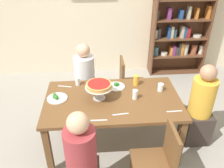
{
  "coord_description": "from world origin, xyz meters",
  "views": [
    {
      "loc": [
        -0.19,
        -2.33,
        2.38
      ],
      "look_at": [
        0.0,
        0.1,
        0.89
      ],
      "focal_mm": 37.7,
      "sensor_mm": 36.0,
      "label": 1
    }
  ],
  "objects_px": {
    "bookshelf": "(181,20)",
    "deep_dish_pizza_stand": "(99,86)",
    "diner_far_left": "(85,84)",
    "cutlery_knife_near": "(96,85)",
    "diner_near_left": "(82,167)",
    "beer_glass_amber_tall": "(136,80)",
    "dining_table": "(113,105)",
    "chair_far_right": "(129,82)",
    "cutlery_knife_far": "(121,114)",
    "chair_near_right": "(159,160)",
    "salad_plate_near_diner": "(116,86)",
    "salad_plate_far_diner": "(57,98)",
    "water_glass_clear_near": "(161,87)",
    "water_glass_clear_spare": "(135,94)",
    "water_glass_clear_far": "(78,81)",
    "diner_head_east": "(199,110)",
    "cutlery_fork_near": "(99,120)",
    "cutlery_spare_fork": "(174,111)",
    "cutlery_fork_far": "(65,86)"
  },
  "relations": [
    {
      "from": "diner_far_left",
      "to": "salad_plate_far_diner",
      "type": "distance_m",
      "value": 0.84
    },
    {
      "from": "beer_glass_amber_tall",
      "to": "water_glass_clear_spare",
      "type": "bearing_deg",
      "value": -101.59
    },
    {
      "from": "chair_near_right",
      "to": "cutlery_knife_far",
      "type": "distance_m",
      "value": 0.62
    },
    {
      "from": "chair_near_right",
      "to": "salad_plate_near_diner",
      "type": "relative_size",
      "value": 3.79
    },
    {
      "from": "cutlery_fork_near",
      "to": "cutlery_spare_fork",
      "type": "height_order",
      "value": "same"
    },
    {
      "from": "water_glass_clear_spare",
      "to": "diner_far_left",
      "type": "bearing_deg",
      "value": 128.25
    },
    {
      "from": "dining_table",
      "to": "chair_far_right",
      "type": "height_order",
      "value": "chair_far_right"
    },
    {
      "from": "chair_near_right",
      "to": "salad_plate_near_diner",
      "type": "distance_m",
      "value": 1.1
    },
    {
      "from": "water_glass_clear_spare",
      "to": "cutlery_spare_fork",
      "type": "relative_size",
      "value": 0.65
    },
    {
      "from": "water_glass_clear_near",
      "to": "cutlery_fork_far",
      "type": "relative_size",
      "value": 0.54
    },
    {
      "from": "diner_near_left",
      "to": "beer_glass_amber_tall",
      "type": "distance_m",
      "value": 1.32
    },
    {
      "from": "salad_plate_far_diner",
      "to": "beer_glass_amber_tall",
      "type": "xyz_separation_m",
      "value": [
        1.01,
        0.26,
        0.05
      ]
    },
    {
      "from": "water_glass_clear_far",
      "to": "bookshelf",
      "type": "bearing_deg",
      "value": 40.92
    },
    {
      "from": "cutlery_knife_near",
      "to": "cutlery_knife_far",
      "type": "relative_size",
      "value": 1.0
    },
    {
      "from": "cutlery_fork_far",
      "to": "dining_table",
      "type": "bearing_deg",
      "value": 164.03
    },
    {
      "from": "dining_table",
      "to": "water_glass_clear_near",
      "type": "xyz_separation_m",
      "value": [
        0.62,
        0.14,
        0.14
      ]
    },
    {
      "from": "salad_plate_near_diner",
      "to": "beer_glass_amber_tall",
      "type": "height_order",
      "value": "beer_glass_amber_tall"
    },
    {
      "from": "salad_plate_near_diner",
      "to": "beer_glass_amber_tall",
      "type": "bearing_deg",
      "value": 8.13
    },
    {
      "from": "beer_glass_amber_tall",
      "to": "cutlery_fork_near",
      "type": "height_order",
      "value": "beer_glass_amber_tall"
    },
    {
      "from": "bookshelf",
      "to": "deep_dish_pizza_stand",
      "type": "height_order",
      "value": "bookshelf"
    },
    {
      "from": "cutlery_fork_far",
      "to": "salad_plate_far_diner",
      "type": "bearing_deg",
      "value": 88.49
    },
    {
      "from": "diner_far_left",
      "to": "beer_glass_amber_tall",
      "type": "height_order",
      "value": "diner_far_left"
    },
    {
      "from": "water_glass_clear_far",
      "to": "cutlery_fork_far",
      "type": "height_order",
      "value": "water_glass_clear_far"
    },
    {
      "from": "diner_near_left",
      "to": "beer_glass_amber_tall",
      "type": "bearing_deg",
      "value": -32.71
    },
    {
      "from": "salad_plate_far_diner",
      "to": "cutlery_spare_fork",
      "type": "relative_size",
      "value": 1.35
    },
    {
      "from": "chair_near_right",
      "to": "water_glass_clear_far",
      "type": "bearing_deg",
      "value": 37.51
    },
    {
      "from": "diner_head_east",
      "to": "water_glass_clear_spare",
      "type": "distance_m",
      "value": 0.92
    },
    {
      "from": "cutlery_spare_fork",
      "to": "diner_head_east",
      "type": "bearing_deg",
      "value": 31.96
    },
    {
      "from": "water_glass_clear_far",
      "to": "cutlery_fork_far",
      "type": "distance_m",
      "value": 0.18
    },
    {
      "from": "diner_far_left",
      "to": "water_glass_clear_near",
      "type": "height_order",
      "value": "diner_far_left"
    },
    {
      "from": "diner_near_left",
      "to": "water_glass_clear_spare",
      "type": "height_order",
      "value": "diner_near_left"
    },
    {
      "from": "diner_head_east",
      "to": "cutlery_fork_far",
      "type": "xyz_separation_m",
      "value": [
        -1.74,
        0.32,
        0.25
      ]
    },
    {
      "from": "bookshelf",
      "to": "cutlery_spare_fork",
      "type": "distance_m",
      "value": 2.47
    },
    {
      "from": "water_glass_clear_spare",
      "to": "cutlery_fork_far",
      "type": "xyz_separation_m",
      "value": [
        -0.87,
        0.34,
        -0.06
      ]
    },
    {
      "from": "water_glass_clear_far",
      "to": "diner_near_left",
      "type": "bearing_deg",
      "value": -86.22
    },
    {
      "from": "salad_plate_far_diner",
      "to": "water_glass_clear_near",
      "type": "bearing_deg",
      "value": 3.93
    },
    {
      "from": "diner_near_left",
      "to": "cutlery_spare_fork",
      "type": "relative_size",
      "value": 6.39
    },
    {
      "from": "diner_head_east",
      "to": "water_glass_clear_far",
      "type": "xyz_separation_m",
      "value": [
        -1.57,
        0.35,
        0.3
      ]
    },
    {
      "from": "chair_far_right",
      "to": "cutlery_fork_near",
      "type": "relative_size",
      "value": 4.83
    },
    {
      "from": "salad_plate_near_diner",
      "to": "water_glass_clear_near",
      "type": "xyz_separation_m",
      "value": [
        0.56,
        -0.13,
        0.03
      ]
    },
    {
      "from": "salad_plate_far_diner",
      "to": "water_glass_clear_spare",
      "type": "relative_size",
      "value": 2.08
    },
    {
      "from": "diner_near_left",
      "to": "cutlery_knife_far",
      "type": "xyz_separation_m",
      "value": [
        0.42,
        0.47,
        0.25
      ]
    },
    {
      "from": "bookshelf",
      "to": "water_glass_clear_near",
      "type": "relative_size",
      "value": 22.58
    },
    {
      "from": "bookshelf",
      "to": "cutlery_knife_far",
      "type": "distance_m",
      "value": 2.73
    },
    {
      "from": "diner_far_left",
      "to": "chair_near_right",
      "type": "height_order",
      "value": "diner_far_left"
    },
    {
      "from": "chair_near_right",
      "to": "water_glass_clear_far",
      "type": "xyz_separation_m",
      "value": [
        -0.85,
        1.1,
        0.31
      ]
    },
    {
      "from": "diner_near_left",
      "to": "deep_dish_pizza_stand",
      "type": "height_order",
      "value": "diner_near_left"
    },
    {
      "from": "bookshelf",
      "to": "water_glass_clear_near",
      "type": "bearing_deg",
      "value": -114.36
    },
    {
      "from": "salad_plate_near_diner",
      "to": "beer_glass_amber_tall",
      "type": "relative_size",
      "value": 1.7
    },
    {
      "from": "diner_far_left",
      "to": "cutlery_knife_near",
      "type": "relative_size",
      "value": 6.39
    }
  ]
}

